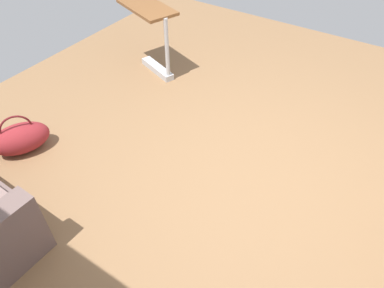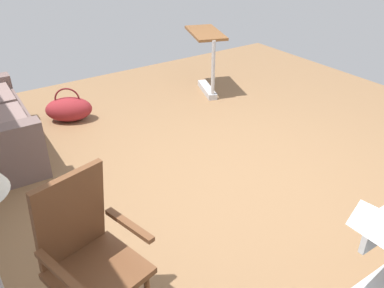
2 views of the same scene
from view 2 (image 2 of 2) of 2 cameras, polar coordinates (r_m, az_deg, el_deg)
name	(u,v)px [view 2 (image 2 of 2)]	position (r m, az deg, el deg)	size (l,w,h in m)	color
ground_plane	(234,177)	(3.92, 6.04, -4.72)	(6.81, 6.81, 0.00)	olive
rocking_chair	(89,260)	(2.44, -14.48, -15.76)	(0.85, 0.64, 1.05)	brown
overbed_table	(207,55)	(5.67, 2.12, 12.63)	(0.89, 0.65, 0.84)	#B2B5BA
duffel_bag	(69,109)	(5.13, -17.22, 4.81)	(0.54, 0.64, 0.43)	maroon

